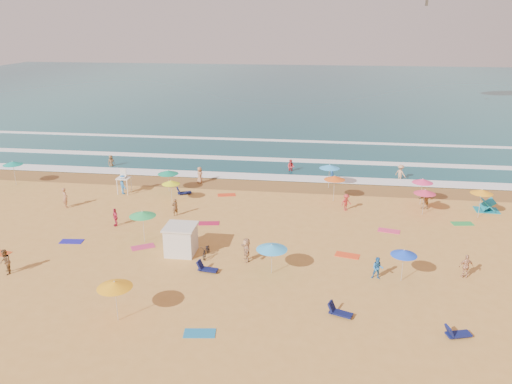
# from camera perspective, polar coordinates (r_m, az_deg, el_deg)

# --- Properties ---
(ground) EXTENTS (220.00, 220.00, 0.00)m
(ground) POSITION_cam_1_polar(r_m,az_deg,el_deg) (39.36, -3.60, -4.80)
(ground) COLOR gold
(ground) RESTS_ON ground
(ocean) EXTENTS (220.00, 140.00, 0.18)m
(ocean) POSITION_cam_1_polar(r_m,az_deg,el_deg) (120.53, 4.30, 11.47)
(ocean) COLOR #0C4756
(ocean) RESTS_ON ground
(wet_sand) EXTENTS (220.00, 220.00, 0.00)m
(wet_sand) POSITION_cam_1_polar(r_m,az_deg,el_deg) (50.86, -0.88, 0.87)
(wet_sand) COLOR olive
(wet_sand) RESTS_ON ground
(surf_foam) EXTENTS (200.00, 18.70, 0.05)m
(surf_foam) POSITION_cam_1_polar(r_m,az_deg,el_deg) (59.19, 0.40, 3.61)
(surf_foam) COLOR white
(surf_foam) RESTS_ON ground
(cabana) EXTENTS (2.00, 2.00, 2.00)m
(cabana) POSITION_cam_1_polar(r_m,az_deg,el_deg) (36.19, -8.57, -5.48)
(cabana) COLOR silver
(cabana) RESTS_ON ground
(cabana_roof) EXTENTS (2.20, 2.20, 0.12)m
(cabana_roof) POSITION_cam_1_polar(r_m,az_deg,el_deg) (35.76, -8.65, -3.94)
(cabana_roof) COLOR silver
(cabana_roof) RESTS_ON cabana
(bicycle) EXTENTS (0.62, 1.71, 0.89)m
(bicycle) POSITION_cam_1_polar(r_m,az_deg,el_deg) (35.70, -5.70, -6.69)
(bicycle) COLOR black
(bicycle) RESTS_ON ground
(lifeguard_stand) EXTENTS (1.20, 1.20, 2.10)m
(lifeguard_stand) POSITION_cam_1_polar(r_m,az_deg,el_deg) (49.63, -14.84, 1.01)
(lifeguard_stand) COLOR white
(lifeguard_stand) RESTS_ON ground
(beach_umbrellas) EXTENTS (56.16, 26.97, 0.78)m
(beach_umbrellas) POSITION_cam_1_polar(r_m,az_deg,el_deg) (39.89, 1.23, -1.03)
(beach_umbrellas) COLOR blue
(beach_umbrellas) RESTS_ON ground
(loungers) EXTENTS (63.42, 22.06, 0.34)m
(loungers) POSITION_cam_1_polar(r_m,az_deg,el_deg) (33.82, 0.69, -8.66)
(loungers) COLOR #0E1946
(loungers) RESTS_ON ground
(towels) EXTENTS (37.32, 24.35, 0.03)m
(towels) POSITION_cam_1_polar(r_m,az_deg,el_deg) (37.48, -5.72, -6.12)
(towels) COLOR #DA481B
(towels) RESTS_ON ground
(beachgoers) EXTENTS (39.78, 26.75, 2.09)m
(beachgoers) POSITION_cam_1_polar(r_m,az_deg,el_deg) (43.97, -1.04, -1.04)
(beachgoers) COLOR brown
(beachgoers) RESTS_ON ground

